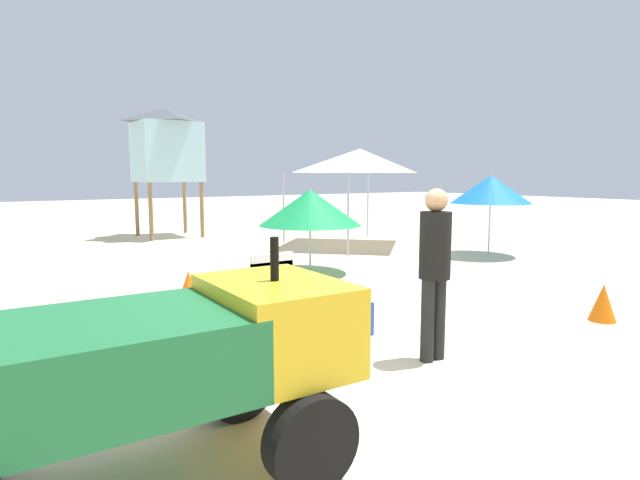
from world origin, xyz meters
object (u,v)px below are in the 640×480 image
object	(u,v)px
lifeguard_near_left	(435,262)
traffic_cone_far	(603,303)
stacked_plastic_chairs	(267,294)
traffic_cone_near	(189,289)
beach_umbrella_mid	(310,207)
cooler_box	(348,318)
popup_canopy	(360,161)
lifeguard_tower	(167,145)
beach_umbrella_far	(491,189)
utility_cart	(158,362)

from	to	relation	value
lifeguard_near_left	traffic_cone_far	bearing A→B (deg)	-4.03
stacked_plastic_chairs	traffic_cone_near	xyz separation A→B (m)	(-0.01, 2.43, -0.39)
beach_umbrella_mid	traffic_cone_near	distance (m)	3.33
beach_umbrella_mid	cooler_box	xyz separation A→B (m)	(-1.79, -3.64, -1.09)
traffic_cone_far	cooler_box	bearing A→B (deg)	156.37
traffic_cone_near	cooler_box	distance (m)	2.64
stacked_plastic_chairs	popup_canopy	bearing A→B (deg)	45.75
lifeguard_tower	beach_umbrella_mid	xyz separation A→B (m)	(0.39, -7.60, -1.55)
lifeguard_near_left	popup_canopy	distance (m)	9.10
beach_umbrella_mid	cooler_box	world-z (taller)	beach_umbrella_mid
lifeguard_tower	beach_umbrella_far	size ratio (longest dim) A/B	2.08
lifeguard_near_left	traffic_cone_near	xyz separation A→B (m)	(-1.34, 3.56, -0.77)
utility_cart	popup_canopy	xyz separation A→B (m)	(7.93, 8.18, 1.51)
lifeguard_tower	traffic_cone_near	size ratio (longest dim) A/B	7.44
stacked_plastic_chairs	beach_umbrella_far	size ratio (longest dim) A/B	0.58
lifeguard_near_left	lifeguard_tower	world-z (taller)	lifeguard_tower
lifeguard_near_left	cooler_box	xyz separation A→B (m)	(-0.23, 1.18, -0.83)
beach_umbrella_far	cooler_box	distance (m)	7.44
lifeguard_tower	stacked_plastic_chairs	bearing A→B (deg)	-102.57
lifeguard_tower	popup_canopy	bearing A→B (deg)	-52.45
beach_umbrella_far	traffic_cone_near	distance (m)	7.85
beach_umbrella_mid	beach_umbrella_far	bearing A→B (deg)	-5.60
lifeguard_near_left	cooler_box	bearing A→B (deg)	100.92
utility_cart	stacked_plastic_chairs	bearing A→B (deg)	46.42
lifeguard_near_left	beach_umbrella_mid	distance (m)	5.07
stacked_plastic_chairs	traffic_cone_near	size ratio (longest dim) A/B	2.09
stacked_plastic_chairs	beach_umbrella_mid	size ratio (longest dim) A/B	0.55
lifeguard_near_left	beach_umbrella_mid	xyz separation A→B (m)	(1.57, 4.82, 0.26)
popup_canopy	beach_umbrella_mid	distance (m)	4.44
traffic_cone_far	cooler_box	xyz separation A→B (m)	(-3.16, 1.38, -0.05)
utility_cart	stacked_plastic_chairs	size ratio (longest dim) A/B	2.31
lifeguard_near_left	beach_umbrella_far	xyz separation A→B (m)	(6.36, 4.35, 0.54)
lifeguard_tower	cooler_box	distance (m)	11.63
stacked_plastic_chairs	cooler_box	distance (m)	1.20
lifeguard_tower	traffic_cone_far	xyz separation A→B (m)	(1.75, -12.62, -2.60)
beach_umbrella_mid	utility_cart	bearing A→B (deg)	-130.05
lifeguard_tower	beach_umbrella_mid	bearing A→B (deg)	-87.08
cooler_box	beach_umbrella_mid	bearing A→B (deg)	63.79
popup_canopy	beach_umbrella_mid	xyz separation A→B (m)	(-3.35, -2.74, -1.01)
stacked_plastic_chairs	lifeguard_near_left	bearing A→B (deg)	-40.21
traffic_cone_far	utility_cart	bearing A→B (deg)	-175.96
traffic_cone_near	traffic_cone_far	world-z (taller)	traffic_cone_near
lifeguard_tower	utility_cart	bearing A→B (deg)	-107.80
traffic_cone_far	lifeguard_tower	bearing A→B (deg)	97.91
utility_cart	traffic_cone_near	distance (m)	4.54
beach_umbrella_mid	beach_umbrella_far	distance (m)	4.82
stacked_plastic_chairs	beach_umbrella_far	distance (m)	8.39
stacked_plastic_chairs	lifeguard_tower	xyz separation A→B (m)	(2.52, 11.29, 2.19)
stacked_plastic_chairs	lifeguard_tower	size ratio (longest dim) A/B	0.28
lifeguard_near_left	beach_umbrella_far	size ratio (longest dim) A/B	0.93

